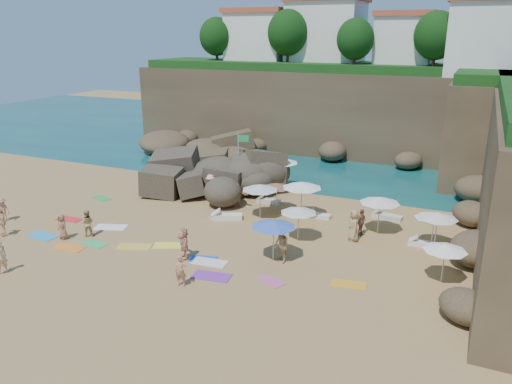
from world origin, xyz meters
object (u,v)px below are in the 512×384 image
at_px(rock_outcrop, 206,192).
at_px(lounger_0, 269,201).
at_px(person_stand_1, 87,223).
at_px(parasol_1, 380,200).
at_px(person_stand_6, 0,257).
at_px(parasol_2, 302,185).
at_px(person_stand_4, 354,225).
at_px(person_stand_5, 237,195).
at_px(parasol_0, 281,160).
at_px(person_stand_2, 211,188).
at_px(person_stand_3, 361,222).
at_px(flag_pole, 240,155).

xyz_separation_m(rock_outcrop, lounger_0, (5.30, -0.35, 0.13)).
bearing_deg(person_stand_1, rock_outcrop, -130.79).
bearing_deg(parasol_1, person_stand_6, -141.00).
height_order(lounger_0, person_stand_1, person_stand_1).
height_order(parasol_2, person_stand_6, parasol_2).
relative_size(person_stand_4, person_stand_5, 1.12).
xyz_separation_m(parasol_2, person_stand_6, (-11.13, -13.75, -1.34)).
xyz_separation_m(parasol_2, person_stand_5, (-4.75, 0.09, -1.38)).
distance_m(parasol_0, parasol_2, 6.37).
distance_m(lounger_0, person_stand_5, 2.51).
bearing_deg(parasol_0, person_stand_4, -45.41).
height_order(parasol_0, person_stand_5, parasol_0).
xyz_separation_m(rock_outcrop, person_stand_2, (1.28, -1.56, 0.97)).
bearing_deg(parasol_2, person_stand_6, -128.98).
distance_m(person_stand_2, person_stand_3, 11.54).
xyz_separation_m(flag_pole, parasol_2, (6.17, -3.57, -0.62)).
bearing_deg(person_stand_1, parasol_2, -171.20).
bearing_deg(person_stand_3, parasol_2, 89.67).
xyz_separation_m(person_stand_2, person_stand_5, (2.37, -0.54, -0.11)).
distance_m(flag_pole, person_stand_1, 12.73).
bearing_deg(parasol_0, parasol_1, -34.30).
relative_size(rock_outcrop, person_stand_2, 3.92).
bearing_deg(parasol_2, person_stand_5, 178.86).
relative_size(parasol_1, person_stand_6, 1.36).
relative_size(person_stand_3, person_stand_4, 0.86).
distance_m(person_stand_3, person_stand_6, 19.74).
distance_m(person_stand_1, person_stand_6, 5.58).
relative_size(parasol_0, person_stand_5, 1.55).
height_order(person_stand_3, person_stand_4, person_stand_4).
bearing_deg(parasol_0, person_stand_2, -127.52).
height_order(rock_outcrop, flag_pole, flag_pole).
bearing_deg(person_stand_6, parasol_0, 175.08).
distance_m(rock_outcrop, person_stand_5, 4.29).
height_order(parasol_2, person_stand_3, parasol_2).
bearing_deg(person_stand_6, person_stand_2, -178.76).
height_order(parasol_0, parasol_2, parasol_0).
distance_m(person_stand_1, person_stand_4, 15.73).
bearing_deg(person_stand_2, parasol_0, -81.94).
distance_m(parasol_2, lounger_0, 4.17).
distance_m(parasol_0, person_stand_2, 6.03).
relative_size(flag_pole, parasol_0, 1.69).
bearing_deg(person_stand_6, person_stand_5, 172.07).
relative_size(person_stand_1, person_stand_3, 1.00).
bearing_deg(person_stand_4, parasol_2, -150.84).
bearing_deg(person_stand_5, parasol_2, -28.75).
bearing_deg(person_stand_5, person_stand_1, -152.63).
xyz_separation_m(flag_pole, person_stand_6, (-4.96, -17.32, -1.96)).
xyz_separation_m(parasol_1, lounger_0, (-8.21, 2.44, -1.97)).
xyz_separation_m(rock_outcrop, person_stand_3, (12.64, -3.55, 0.82)).
height_order(parasol_1, person_stand_2, parasol_1).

